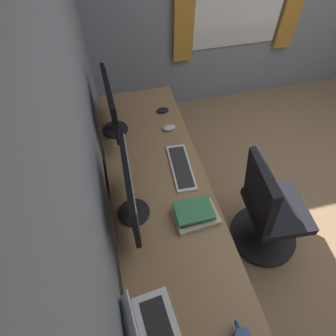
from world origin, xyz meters
TOP-DOWN VIEW (x-y plane):
  - floor_plane at (0.00, 0.00)m, footprint 4.61×4.61m
  - wall_back at (0.00, 1.95)m, footprint 4.44×0.10m
  - desk at (0.17, 1.54)m, footprint 2.25×0.67m
  - drawer_pedestal at (0.43, 1.57)m, footprint 0.40×0.51m
  - monitor_primary at (0.03, 1.74)m, footprint 0.58×0.20m
  - monitor_secondary at (0.82, 1.76)m, footprint 0.56×0.20m
  - laptop_leftmost at (-0.64, 1.79)m, footprint 0.37×0.29m
  - keyboard_main at (0.31, 1.36)m, footprint 0.43×0.16m
  - mouse_main at (0.95, 1.35)m, footprint 0.06×0.10m
  - mouse_spare at (0.72, 1.35)m, footprint 0.06×0.10m
  - book_stack_near at (-0.09, 1.38)m, footprint 0.20×0.28m
  - office_chair at (-0.03, 0.77)m, footprint 0.56×0.57m

SIDE VIEW (x-z plane):
  - floor_plane at x=0.00m, z-range 0.00..0.00m
  - drawer_pedestal at x=0.43m, z-range 0.00..0.69m
  - office_chair at x=-0.03m, z-range -0.03..0.94m
  - desk at x=0.17m, z-range 0.30..1.03m
  - keyboard_main at x=0.31m, z-range 0.73..0.75m
  - mouse_main at x=0.95m, z-range 0.73..0.76m
  - mouse_spare at x=0.72m, z-range 0.73..0.76m
  - book_stack_near at x=-0.09m, z-range 0.73..0.81m
  - laptop_leftmost at x=-0.64m, z-range 0.68..0.87m
  - monitor_secondary at x=0.82m, z-range 0.76..1.19m
  - monitor_primary at x=0.03m, z-range 0.77..1.23m
  - wall_back at x=0.00m, z-range 0.00..2.60m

